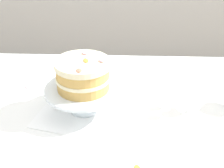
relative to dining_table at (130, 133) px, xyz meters
The scene contains 5 objects.
dining_table is the anchor object (origin of this frame).
linen_napkin 0.20m from the dining_table, behind, with size 0.32×0.32×0.00m, color white.
cake_stand 0.25m from the dining_table, behind, with size 0.29×0.29×0.10m.
layer_cake 0.30m from the dining_table, behind, with size 0.20×0.20×0.12m.
loose_petal_2 0.49m from the dining_table, 157.07° to the left, with size 0.04×0.02×0.00m, color pink.
Camera 1 is at (-0.03, -1.01, 1.45)m, focal length 51.58 mm.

